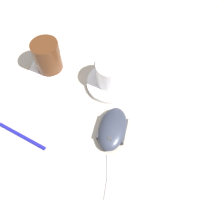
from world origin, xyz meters
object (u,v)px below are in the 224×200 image
(saucer, at_px, (111,83))
(coffee_cup, at_px, (111,72))
(pen, at_px, (20,135))
(computer_mouse, at_px, (113,129))
(drinking_glass, at_px, (47,56))

(saucer, distance_m, coffee_cup, 0.04)
(saucer, xyz_separation_m, pen, (0.17, 0.20, -0.00))
(computer_mouse, relative_size, drinking_glass, 1.34)
(drinking_glass, height_order, pen, drinking_glass)
(saucer, distance_m, computer_mouse, 0.14)
(coffee_cup, xyz_separation_m, drinking_glass, (0.18, -0.01, 0.00))
(drinking_glass, xyz_separation_m, pen, (-0.01, 0.21, -0.04))
(coffee_cup, xyz_separation_m, pen, (0.17, 0.21, -0.04))
(saucer, bearing_deg, pen, 49.62)
(coffee_cup, xyz_separation_m, computer_mouse, (-0.04, 0.14, -0.03))
(saucer, height_order, computer_mouse, computer_mouse)
(drinking_glass, distance_m, pen, 0.22)
(saucer, relative_size, coffee_cup, 1.22)
(drinking_glass, bearing_deg, coffee_cup, 177.29)
(saucer, xyz_separation_m, coffee_cup, (0.00, -0.01, 0.04))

